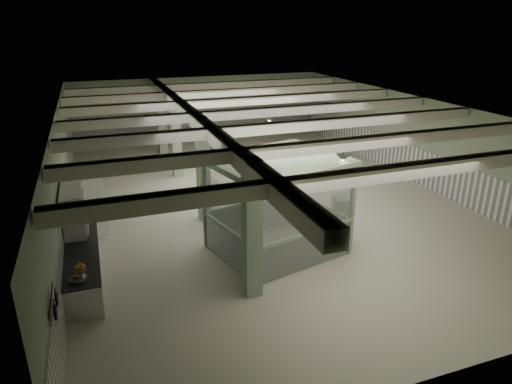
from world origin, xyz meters
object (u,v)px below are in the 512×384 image
object	(u,v)px
walkin_cooler	(77,221)
filing_cabinet	(340,219)
guard_booth	(277,191)
prep_counter	(83,255)

from	to	relation	value
walkin_cooler	filing_cabinet	size ratio (longest dim) A/B	1.54
walkin_cooler	filing_cabinet	distance (m)	7.96
guard_booth	walkin_cooler	bearing A→B (deg)	148.44
guard_booth	filing_cabinet	xyz separation A→B (m)	(2.11, -0.12, -1.19)
prep_counter	walkin_cooler	xyz separation A→B (m)	(-0.08, 1.08, 0.58)
guard_booth	prep_counter	bearing A→B (deg)	158.76
prep_counter	guard_booth	bearing A→B (deg)	-7.78
prep_counter	guard_booth	world-z (taller)	guard_booth
prep_counter	walkin_cooler	world-z (taller)	walkin_cooler
guard_booth	filing_cabinet	world-z (taller)	guard_booth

